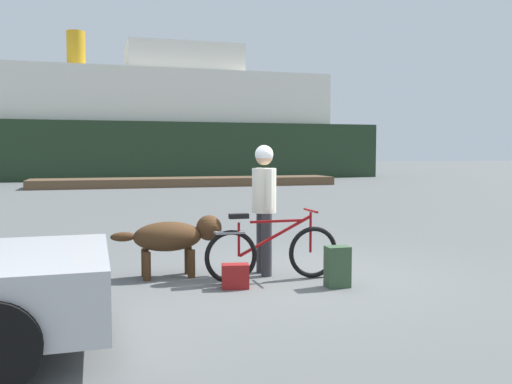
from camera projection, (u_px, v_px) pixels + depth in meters
name	position (u px, v px, depth m)	size (l,w,h in m)	color
ground_plane	(287.00, 277.00, 7.09)	(160.00, 160.00, 0.00)	#595B5B
bicycle	(272.00, 252.00, 6.87)	(1.76, 0.44, 0.89)	black
person_cyclist	(264.00, 197.00, 7.18)	(0.32, 0.53, 1.71)	#333338
dog	(175.00, 237.00, 7.08)	(1.43, 0.45, 0.79)	#472D19
backpack	(337.00, 267.00, 6.55)	(0.28, 0.20, 0.49)	#334C33
handbag_pannier	(235.00, 276.00, 6.49)	(0.32, 0.18, 0.29)	maroon
dock_pier	(187.00, 182.00, 26.14)	(14.30, 2.30, 0.40)	brown
ferry_boat	(139.00, 128.00, 34.87)	(29.95, 7.54, 9.00)	#1E331E
sailboat_moored	(71.00, 168.00, 37.49)	(7.59, 2.13, 9.80)	navy
pine_tree_center	(107.00, 100.00, 53.04)	(3.88, 3.88, 9.97)	#4C331E
pine_tree_far_right	(309.00, 108.00, 59.05)	(3.37, 3.37, 10.09)	#4C331E
pine_tree_mid_back	(168.00, 105.00, 57.42)	(4.10, 4.10, 10.53)	#4C331E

